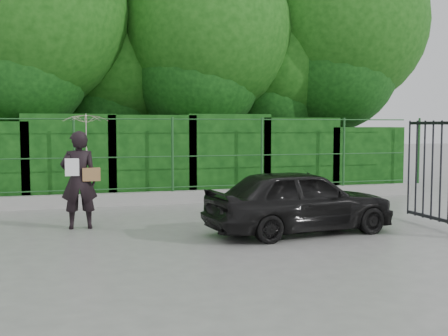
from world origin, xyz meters
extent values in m
plane|color=gray|center=(0.00, 0.00, 0.00)|extent=(80.00, 80.00, 0.00)
cube|color=#9E9E99|center=(0.00, 4.50, 0.15)|extent=(14.00, 0.25, 0.30)
cylinder|color=#1F5022|center=(-1.90, 4.50, 1.20)|extent=(0.06, 0.06, 1.80)
cylinder|color=#1F5022|center=(0.40, 4.50, 1.20)|extent=(0.06, 0.06, 1.80)
cylinder|color=#1F5022|center=(2.70, 4.50, 1.20)|extent=(0.06, 0.06, 1.80)
cylinder|color=#1F5022|center=(5.00, 4.50, 1.20)|extent=(0.06, 0.06, 1.80)
cylinder|color=#1F5022|center=(7.30, 4.50, 1.20)|extent=(0.06, 0.06, 1.80)
cylinder|color=#1F5022|center=(0.00, 4.50, 0.40)|extent=(13.60, 0.03, 0.03)
cylinder|color=#1F5022|center=(0.00, 4.50, 1.15)|extent=(13.60, 0.03, 0.03)
cylinder|color=#1F5022|center=(0.00, 4.50, 2.05)|extent=(13.60, 0.03, 0.03)
cube|color=black|center=(-2.00, 5.50, 1.09)|extent=(2.20, 1.20, 2.18)
cube|color=black|center=(0.00, 5.50, 1.08)|extent=(2.20, 1.20, 2.16)
cube|color=black|center=(2.00, 5.50, 1.10)|extent=(2.20, 1.20, 2.19)
cube|color=black|center=(4.00, 5.50, 1.05)|extent=(2.20, 1.20, 2.11)
cube|color=black|center=(6.00, 5.50, 0.92)|extent=(2.20, 1.20, 1.85)
cylinder|color=black|center=(-3.00, 7.20, 2.25)|extent=(0.36, 0.36, 4.50)
sphere|color=#14470F|center=(-3.00, 7.20, 4.95)|extent=(5.40, 5.40, 5.40)
cylinder|color=black|center=(-0.50, 8.50, 1.62)|extent=(0.36, 0.36, 3.25)
sphere|color=#14470F|center=(-0.50, 8.50, 3.58)|extent=(3.90, 3.90, 3.90)
cylinder|color=black|center=(2.00, 7.50, 2.12)|extent=(0.36, 0.36, 4.25)
sphere|color=#14470F|center=(2.00, 7.50, 4.68)|extent=(5.10, 5.10, 5.10)
cylinder|color=black|center=(4.50, 8.20, 1.75)|extent=(0.36, 0.36, 3.50)
sphere|color=#14470F|center=(4.50, 8.20, 3.85)|extent=(4.20, 4.20, 4.20)
cylinder|color=black|center=(6.50, 7.80, 2.38)|extent=(0.36, 0.36, 4.75)
sphere|color=#14470F|center=(6.50, 7.80, 5.23)|extent=(5.70, 5.70, 5.70)
cube|color=black|center=(4.60, -0.05, 0.15)|extent=(0.05, 2.00, 0.06)
cube|color=black|center=(4.60, -0.05, 1.95)|extent=(0.05, 2.00, 0.06)
cylinder|color=black|center=(4.60, 0.00, 1.05)|extent=(0.04, 0.04, 1.90)
cylinder|color=black|center=(4.60, 0.25, 1.05)|extent=(0.04, 0.04, 1.90)
cylinder|color=black|center=(4.60, 0.50, 1.05)|extent=(0.04, 0.04, 1.90)
cylinder|color=black|center=(4.60, 0.75, 1.05)|extent=(0.04, 0.04, 1.90)
cylinder|color=black|center=(4.60, 1.00, 1.05)|extent=(0.04, 0.04, 1.90)
imported|color=black|center=(-1.88, 1.74, 0.90)|extent=(0.67, 0.44, 1.81)
imported|color=#FFCFD6|center=(-1.73, 1.79, 1.75)|extent=(0.84, 0.86, 0.77)
cube|color=olive|center=(-1.66, 1.66, 1.01)|extent=(0.32, 0.15, 0.24)
cube|color=white|center=(-2.00, 1.62, 1.15)|extent=(0.25, 0.02, 0.32)
imported|color=black|center=(1.86, 0.22, 0.58)|extent=(3.55, 1.79, 1.16)
camera|label=1|loc=(-2.16, -8.87, 1.92)|focal=45.00mm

